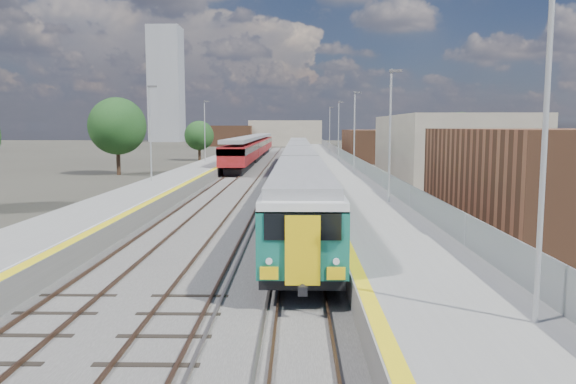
{
  "coord_description": "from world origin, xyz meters",
  "views": [
    {
      "loc": [
        1.35,
        -10.03,
        5.31
      ],
      "look_at": [
        0.9,
        16.63,
        2.2
      ],
      "focal_mm": 35.0,
      "sensor_mm": 36.0,
      "label": 1
    }
  ],
  "objects": [
    {
      "name": "ground",
      "position": [
        0.0,
        50.0,
        0.0
      ],
      "size": [
        320.0,
        320.0,
        0.0
      ],
      "primitive_type": "plane",
      "color": "#47443A",
      "rests_on": "ground"
    },
    {
      "name": "ballast_bed",
      "position": [
        -2.25,
        52.5,
        0.03
      ],
      "size": [
        10.5,
        155.0,
        0.06
      ],
      "primitive_type": "cube",
      "color": "#565451",
      "rests_on": "ground"
    },
    {
      "name": "tracks",
      "position": [
        -1.65,
        54.18,
        0.11
      ],
      "size": [
        8.96,
        160.0,
        0.17
      ],
      "color": "#4C3323",
      "rests_on": "ground"
    },
    {
      "name": "platform_right",
      "position": [
        5.28,
        52.49,
        0.54
      ],
      "size": [
        4.7,
        155.0,
        8.52
      ],
      "color": "slate",
      "rests_on": "ground"
    },
    {
      "name": "platform_left",
      "position": [
        -9.05,
        52.49,
        0.52
      ],
      "size": [
        4.3,
        155.0,
        8.52
      ],
      "color": "slate",
      "rests_on": "ground"
    },
    {
      "name": "buildings",
      "position": [
        -18.12,
        138.6,
        10.7
      ],
      "size": [
        72.0,
        185.5,
        40.0
      ],
      "color": "brown",
      "rests_on": "ground"
    },
    {
      "name": "green_train",
      "position": [
        1.5,
        42.63,
        2.08
      ],
      "size": [
        2.68,
        74.81,
        2.95
      ],
      "color": "black",
      "rests_on": "ground"
    },
    {
      "name": "red_train",
      "position": [
        -5.5,
        77.7,
        2.23
      ],
      "size": [
        2.99,
        60.68,
        3.78
      ],
      "color": "black",
      "rests_on": "ground"
    },
    {
      "name": "tree_b",
      "position": [
        -18.44,
        51.58,
        5.36
      ],
      "size": [
        6.28,
        6.28,
        8.51
      ],
      "color": "#382619",
      "rests_on": "ground"
    },
    {
      "name": "tree_c",
      "position": [
        -14.05,
        77.97,
        3.92
      ],
      "size": [
        4.6,
        4.6,
        6.24
      ],
      "color": "#382619",
      "rests_on": "ground"
    },
    {
      "name": "tree_d",
      "position": [
        21.03,
        58.28,
        4.44
      ],
      "size": [
        5.21,
        5.21,
        7.06
      ],
      "color": "#382619",
      "rests_on": "ground"
    }
  ]
}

